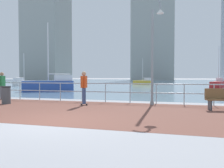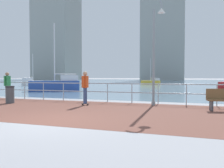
% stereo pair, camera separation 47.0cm
% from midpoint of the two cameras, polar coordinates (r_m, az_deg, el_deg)
% --- Properties ---
extents(ground, '(220.00, 220.00, 0.00)m').
position_cam_midpoint_polar(ground, '(46.51, 10.72, 0.15)').
color(ground, '#9E9EA3').
extents(brick_paving, '(28.00, 6.30, 0.01)m').
position_cam_midpoint_polar(brick_paving, '(9.86, -8.53, -6.50)').
color(brick_paving, brown).
rests_on(brick_paving, ground).
extents(harbor_water, '(180.00, 88.00, 0.00)m').
position_cam_midpoint_polar(harbor_water, '(57.20, 11.65, 0.48)').
color(harbor_water, '#6B899E').
rests_on(harbor_water, ground).
extents(waterfront_railing, '(25.25, 0.06, 1.07)m').
position_cam_midpoint_polar(waterfront_railing, '(12.71, -2.71, -1.24)').
color(waterfront_railing, '#9EADB7').
rests_on(waterfront_railing, ground).
extents(lamppost, '(0.68, 0.64, 5.34)m').
position_cam_midpoint_polar(lamppost, '(11.49, 9.47, 9.47)').
color(lamppost, gray).
rests_on(lamppost, ground).
extents(skateboarder, '(0.41, 0.56, 1.69)m').
position_cam_midpoint_polar(skateboarder, '(11.36, -8.22, -0.26)').
color(skateboarder, black).
rests_on(skateboarder, ground).
extents(bystander, '(0.25, 0.55, 1.70)m').
position_cam_midpoint_polar(bystander, '(15.81, -26.63, 0.15)').
color(bystander, '#4C4C51').
rests_on(bystander, ground).
extents(trash_bin, '(0.46, 0.46, 0.93)m').
position_cam_midpoint_polar(trash_bin, '(13.26, -25.92, -2.48)').
color(trash_bin, '#474C51').
rests_on(trash_bin, ground).
extents(sailboat_ivory, '(1.70, 3.63, 4.91)m').
position_cam_midpoint_polar(sailboat_ivory, '(37.06, -21.65, 0.31)').
color(sailboat_ivory, white).
rests_on(sailboat_ivory, ground).
extents(sailboat_red, '(4.73, 3.65, 6.55)m').
position_cam_midpoint_polar(sailboat_red, '(22.66, -15.81, -0.19)').
color(sailboat_red, '#284799').
rests_on(sailboat_red, ground).
extents(sailboat_gray, '(2.51, 3.83, 5.17)m').
position_cam_midpoint_polar(sailboat_gray, '(31.14, 24.80, 0.03)').
color(sailboat_gray, '#B21E1E').
rests_on(sailboat_gray, ground).
extents(sailboat_white, '(3.39, 1.67, 4.56)m').
position_cam_midpoint_polar(sailboat_white, '(40.05, 7.49, 0.50)').
color(sailboat_white, gold).
rests_on(sailboat_white, ground).
extents(tower_slate, '(15.45, 13.88, 41.69)m').
position_cam_midpoint_polar(tower_slate, '(91.35, 10.27, 13.66)').
color(tower_slate, '#939993').
rests_on(tower_slate, ground).
extents(tower_brick, '(16.17, 15.13, 46.20)m').
position_cam_midpoint_polar(tower_brick, '(103.22, -16.19, 13.53)').
color(tower_brick, '#939993').
rests_on(tower_brick, ground).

